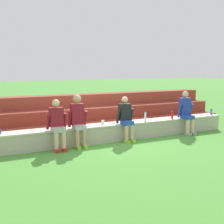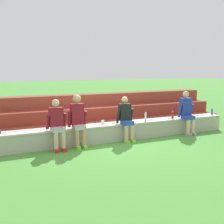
{
  "view_description": "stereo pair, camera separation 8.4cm",
  "coord_description": "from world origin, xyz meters",
  "px_view_note": "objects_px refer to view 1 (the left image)",
  "views": [
    {
      "loc": [
        -3.8,
        -7.62,
        2.16
      ],
      "look_at": [
        0.18,
        0.26,
        0.85
      ],
      "focal_mm": 48.74,
      "sensor_mm": 36.0,
      "label": 1
    },
    {
      "loc": [
        -3.73,
        -7.65,
        2.16
      ],
      "look_at": [
        0.18,
        0.26,
        0.85
      ],
      "focal_mm": 48.74,
      "sensor_mm": 36.0,
      "label": 2
    }
  ],
  "objects_px": {
    "water_bottle_mid_left": "(172,115)",
    "water_bottle_mid_right": "(211,112)",
    "person_far_left": "(57,123)",
    "water_bottle_near_right": "(145,116)",
    "plastic_cup_middle": "(103,122)",
    "person_left_of_center": "(78,119)",
    "person_center": "(126,118)",
    "person_right_of_center": "(186,111)",
    "plastic_cup_left_end": "(0,132)"
  },
  "relations": [
    {
      "from": "water_bottle_mid_right",
      "to": "plastic_cup_middle",
      "type": "xyz_separation_m",
      "value": [
        -4.19,
        0.02,
        -0.04
      ]
    },
    {
      "from": "person_right_of_center",
      "to": "person_left_of_center",
      "type": "bearing_deg",
      "value": 179.43
    },
    {
      "from": "person_left_of_center",
      "to": "plastic_cup_left_end",
      "type": "bearing_deg",
      "value": 173.04
    },
    {
      "from": "person_center",
      "to": "water_bottle_near_right",
      "type": "xyz_separation_m",
      "value": [
        0.82,
        0.23,
        -0.06
      ]
    },
    {
      "from": "plastic_cup_middle",
      "to": "plastic_cup_left_end",
      "type": "height_order",
      "value": "plastic_cup_middle"
    },
    {
      "from": "person_right_of_center",
      "to": "water_bottle_near_right",
      "type": "xyz_separation_m",
      "value": [
        -1.41,
        0.26,
        -0.1
      ]
    },
    {
      "from": "person_center",
      "to": "water_bottle_mid_right",
      "type": "xyz_separation_m",
      "value": [
        3.56,
        0.23,
        -0.09
      ]
    },
    {
      "from": "person_left_of_center",
      "to": "plastic_cup_left_end",
      "type": "relative_size",
      "value": 13.97
    },
    {
      "from": "water_bottle_near_right",
      "to": "plastic_cup_middle",
      "type": "distance_m",
      "value": 1.45
    },
    {
      "from": "person_right_of_center",
      "to": "water_bottle_mid_right",
      "type": "xyz_separation_m",
      "value": [
        1.33,
        0.25,
        -0.13
      ]
    },
    {
      "from": "plastic_cup_middle",
      "to": "plastic_cup_left_end",
      "type": "xyz_separation_m",
      "value": [
        -2.84,
        0.01,
        -0.01
      ]
    },
    {
      "from": "water_bottle_mid_right",
      "to": "plastic_cup_left_end",
      "type": "relative_size",
      "value": 2.15
    },
    {
      "from": "person_left_of_center",
      "to": "plastic_cup_middle",
      "type": "relative_size",
      "value": 11.32
    },
    {
      "from": "person_center",
      "to": "water_bottle_mid_left",
      "type": "height_order",
      "value": "person_center"
    },
    {
      "from": "person_center",
      "to": "plastic_cup_middle",
      "type": "height_order",
      "value": "person_center"
    },
    {
      "from": "person_right_of_center",
      "to": "water_bottle_mid_left",
      "type": "xyz_separation_m",
      "value": [
        -0.38,
        0.25,
        -0.12
      ]
    },
    {
      "from": "person_right_of_center",
      "to": "water_bottle_mid_left",
      "type": "bearing_deg",
      "value": 146.92
    },
    {
      "from": "person_far_left",
      "to": "plastic_cup_left_end",
      "type": "bearing_deg",
      "value": 168.98
    },
    {
      "from": "person_left_of_center",
      "to": "water_bottle_mid_right",
      "type": "xyz_separation_m",
      "value": [
        5.04,
        0.21,
        -0.16
      ]
    },
    {
      "from": "person_far_left",
      "to": "water_bottle_mid_right",
      "type": "relative_size",
      "value": 6.04
    },
    {
      "from": "person_right_of_center",
      "to": "plastic_cup_middle",
      "type": "distance_m",
      "value": 2.88
    },
    {
      "from": "person_left_of_center",
      "to": "person_center",
      "type": "relative_size",
      "value": 1.09
    },
    {
      "from": "person_far_left",
      "to": "water_bottle_near_right",
      "type": "xyz_separation_m",
      "value": [
        2.89,
        0.25,
        -0.06
      ]
    },
    {
      "from": "plastic_cup_middle",
      "to": "person_center",
      "type": "bearing_deg",
      "value": -21.95
    },
    {
      "from": "person_far_left",
      "to": "water_bottle_mid_right",
      "type": "height_order",
      "value": "person_far_left"
    },
    {
      "from": "person_right_of_center",
      "to": "plastic_cup_middle",
      "type": "height_order",
      "value": "person_right_of_center"
    },
    {
      "from": "person_right_of_center",
      "to": "person_center",
      "type": "bearing_deg",
      "value": 179.46
    },
    {
      "from": "water_bottle_near_right",
      "to": "plastic_cup_middle",
      "type": "bearing_deg",
      "value": 179.25
    },
    {
      "from": "person_center",
      "to": "plastic_cup_left_end",
      "type": "relative_size",
      "value": 12.82
    },
    {
      "from": "water_bottle_mid_right",
      "to": "plastic_cup_middle",
      "type": "bearing_deg",
      "value": 179.66
    },
    {
      "from": "water_bottle_near_right",
      "to": "plastic_cup_left_end",
      "type": "height_order",
      "value": "water_bottle_near_right"
    },
    {
      "from": "person_far_left",
      "to": "water_bottle_mid_right",
      "type": "xyz_separation_m",
      "value": [
        5.63,
        0.24,
        -0.1
      ]
    },
    {
      "from": "water_bottle_mid_left",
      "to": "water_bottle_mid_right",
      "type": "bearing_deg",
      "value": 0.16
    },
    {
      "from": "water_bottle_mid_right",
      "to": "plastic_cup_middle",
      "type": "height_order",
      "value": "water_bottle_mid_right"
    },
    {
      "from": "person_left_of_center",
      "to": "plastic_cup_left_end",
      "type": "height_order",
      "value": "person_left_of_center"
    },
    {
      "from": "plastic_cup_middle",
      "to": "person_left_of_center",
      "type": "bearing_deg",
      "value": -164.32
    },
    {
      "from": "water_bottle_mid_left",
      "to": "person_left_of_center",
      "type": "bearing_deg",
      "value": -176.42
    },
    {
      "from": "person_left_of_center",
      "to": "plastic_cup_middle",
      "type": "bearing_deg",
      "value": 15.68
    },
    {
      "from": "person_left_of_center",
      "to": "person_center",
      "type": "distance_m",
      "value": 1.48
    },
    {
      "from": "person_far_left",
      "to": "person_left_of_center",
      "type": "bearing_deg",
      "value": 2.9
    },
    {
      "from": "person_center",
      "to": "water_bottle_mid_left",
      "type": "bearing_deg",
      "value": 6.89
    },
    {
      "from": "person_far_left",
      "to": "water_bottle_near_right",
      "type": "distance_m",
      "value": 2.9
    },
    {
      "from": "water_bottle_near_right",
      "to": "plastic_cup_middle",
      "type": "xyz_separation_m",
      "value": [
        -1.45,
        0.02,
        -0.07
      ]
    },
    {
      "from": "person_far_left",
      "to": "person_left_of_center",
      "type": "height_order",
      "value": "person_left_of_center"
    },
    {
      "from": "plastic_cup_middle",
      "to": "person_far_left",
      "type": "bearing_deg",
      "value": -169.44
    },
    {
      "from": "person_right_of_center",
      "to": "water_bottle_near_right",
      "type": "bearing_deg",
      "value": 169.72
    },
    {
      "from": "water_bottle_mid_right",
      "to": "plastic_cup_left_end",
      "type": "bearing_deg",
      "value": 179.76
    },
    {
      "from": "person_center",
      "to": "person_right_of_center",
      "type": "distance_m",
      "value": 2.23
    },
    {
      "from": "water_bottle_mid_right",
      "to": "plastic_cup_middle",
      "type": "distance_m",
      "value": 4.19
    },
    {
      "from": "person_center",
      "to": "water_bottle_mid_left",
      "type": "distance_m",
      "value": 1.87
    }
  ]
}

